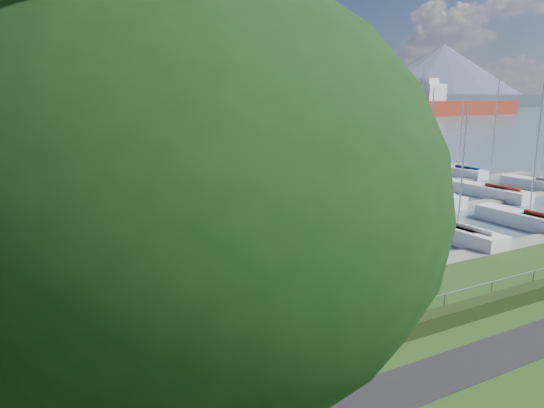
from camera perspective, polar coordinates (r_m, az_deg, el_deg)
path at (r=19.67m, az=22.03°, el=-17.08°), size 160.00×2.00×0.04m
water at (r=274.12m, az=-25.52°, el=9.22°), size 800.00×540.00×0.20m
hedge at (r=21.03m, az=16.56°, el=-13.61°), size 80.00×0.70×0.70m
fence at (r=20.94m, az=15.93°, el=-11.13°), size 80.00×0.04×0.04m
foothill at (r=343.89m, az=-26.24°, el=10.64°), size 900.00×80.00×12.00m
mountains at (r=420.41m, az=-26.19°, el=16.33°), size 1190.00×360.00×115.00m
docks at (r=42.98m, az=-8.81°, el=-0.64°), size 90.00×41.60×0.25m
tree at (r=7.00m, az=-21.17°, el=9.18°), size 8.70×8.87×13.08m
crane at (r=42.41m, az=-11.28°, el=6.70°), size 7.49×13.00×22.35m
cargo_ship_mid at (r=236.19m, az=-11.83°, el=10.76°), size 108.91×53.28×21.50m
cargo_ship_east at (r=291.87m, az=20.83°, el=10.54°), size 87.89×28.12×21.50m
sailboat_fleet at (r=45.23m, az=-13.22°, el=7.09°), size 74.78×49.94×13.51m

